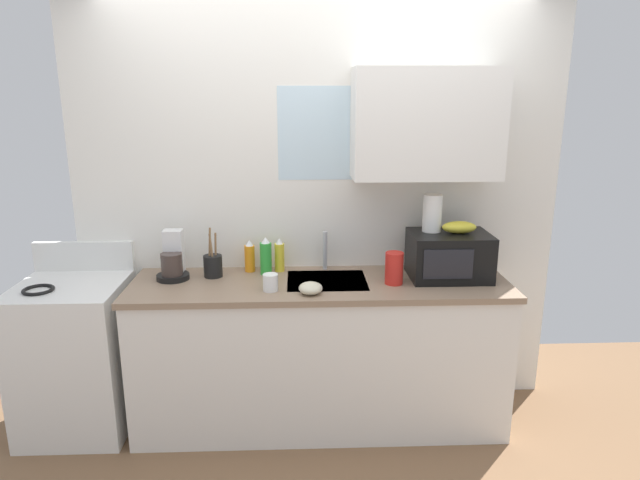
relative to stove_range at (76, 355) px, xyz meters
name	(u,v)px	position (x,y,z in m)	size (l,w,h in m)	color
kitchen_wall_assembly	(336,195)	(1.55, 0.31, 0.89)	(2.96, 0.42, 2.50)	white
counter_unit	(320,351)	(1.44, 0.00, 0.00)	(2.19, 0.63, 0.90)	white
sink_faucet	(325,250)	(1.48, 0.24, 0.56)	(0.03, 0.03, 0.24)	#B2B5BA
stove_range	(76,355)	(0.00, 0.00, 0.00)	(0.60, 0.60, 1.08)	white
microwave	(449,255)	(2.20, 0.04, 0.58)	(0.46, 0.35, 0.27)	black
banana_bunch	(459,227)	(2.25, 0.05, 0.75)	(0.20, 0.11, 0.07)	gold
paper_towel_roll	(432,213)	(2.10, 0.10, 0.82)	(0.11, 0.11, 0.22)	white
coffee_maker	(173,261)	(0.58, 0.10, 0.55)	(0.19, 0.21, 0.28)	black
dish_soap_bottle_yellow	(280,256)	(1.20, 0.21, 0.54)	(0.06, 0.06, 0.21)	yellow
dish_soap_bottle_green	(266,257)	(1.12, 0.15, 0.55)	(0.07, 0.07, 0.23)	green
dish_soap_bottle_orange	(250,257)	(1.02, 0.21, 0.53)	(0.06, 0.06, 0.20)	orange
cereal_canister	(394,268)	(1.86, -0.05, 0.53)	(0.10, 0.10, 0.18)	red
mug_white	(270,282)	(1.16, -0.14, 0.49)	(0.08, 0.08, 0.10)	white
utensil_crock	(213,265)	(0.81, 0.12, 0.51)	(0.11, 0.11, 0.30)	black
small_bowl	(311,288)	(1.38, -0.20, 0.47)	(0.13, 0.13, 0.07)	beige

